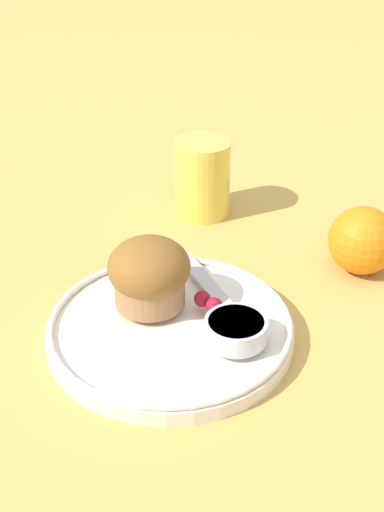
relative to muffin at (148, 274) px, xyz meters
name	(u,v)px	position (x,y,z in m)	size (l,w,h in m)	color
ground_plane	(168,330)	(0.02, 0.00, -0.05)	(3.00, 3.00, 0.00)	tan
plate	(170,329)	(0.03, 0.00, -0.04)	(0.22, 0.22, 0.02)	silver
muffin	(148,274)	(0.00, 0.00, 0.00)	(0.07, 0.07, 0.06)	#9E7047
cream_ramekin	(236,329)	(0.09, 0.02, -0.02)	(0.05, 0.05, 0.02)	silver
berry_pair	(208,302)	(0.05, 0.03, -0.02)	(0.03, 0.02, 0.02)	maroon
butter_knife	(217,295)	(0.04, 0.05, -0.03)	(0.15, 0.07, 0.00)	#B7B7BC
orange_fruit	(363,240)	(0.09, 0.21, -0.02)	(0.07, 0.07, 0.07)	orange
juice_glass	(202,178)	(-0.11, 0.18, -0.01)	(0.06, 0.06, 0.09)	#EAD14C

